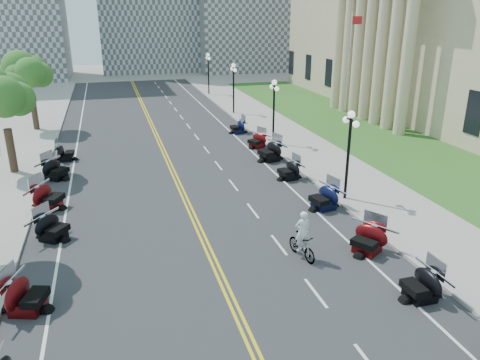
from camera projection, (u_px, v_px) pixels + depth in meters
ground at (210, 254)px, 20.50m from camera, size 160.00×160.00×0.00m
road at (176, 179)px, 29.53m from camera, size 16.00×90.00×0.01m
centerline_yellow_a at (175, 179)px, 29.50m from camera, size 0.12×90.00×0.00m
centerline_yellow_b at (178, 179)px, 29.56m from camera, size 0.12×90.00×0.00m
edge_line_north at (272, 170)px, 31.17m from camera, size 0.12×90.00×0.00m
edge_line_south at (70, 189)px, 27.89m from camera, size 0.12×90.00×0.00m
lane_dash_5 at (316, 293)px, 17.69m from camera, size 0.12×2.00×0.00m
lane_dash_6 at (279, 245)px, 21.31m from camera, size 0.12×2.00×0.00m
lane_dash_7 at (253, 211)px, 24.93m from camera, size 0.12×2.00×0.00m
lane_dash_8 at (233, 185)px, 28.54m from camera, size 0.12×2.00×0.00m
lane_dash_9 at (218, 165)px, 32.16m from camera, size 0.12×2.00×0.00m
lane_dash_10 at (206, 150)px, 35.77m from camera, size 0.12×2.00×0.00m
lane_dash_11 at (197, 137)px, 39.39m from camera, size 0.12×2.00×0.00m
lane_dash_12 at (188, 126)px, 43.00m from camera, size 0.12×2.00×0.00m
lane_dash_13 at (181, 117)px, 46.62m from camera, size 0.12×2.00×0.00m
lane_dash_14 at (176, 109)px, 50.23m from camera, size 0.12×2.00×0.00m
lane_dash_15 at (170, 103)px, 53.85m from camera, size 0.12×2.00×0.00m
lane_dash_16 at (166, 97)px, 57.47m from camera, size 0.12×2.00×0.00m
lane_dash_17 at (162, 92)px, 61.08m from camera, size 0.12×2.00×0.00m
lane_dash_18 at (159, 87)px, 64.70m from camera, size 0.12×2.00×0.00m
lane_dash_19 at (155, 83)px, 68.31m from camera, size 0.12×2.00×0.00m
sidewalk_north at (328, 164)px, 32.19m from camera, size 5.00×90.00×0.15m
lawn at (360, 131)px, 41.22m from camera, size 9.00×60.00×0.10m
distant_block_c at (252, 4)px, 81.10m from camera, size 20.00×14.00×22.00m
street_lamp_2 at (348, 156)px, 25.42m from camera, size 0.50×1.20×4.90m
street_lamp_3 at (274, 112)px, 36.27m from camera, size 0.50×1.20×4.90m
street_lamp_4 at (234, 89)px, 47.11m from camera, size 0.50×1.20×4.90m
street_lamp_5 at (208, 74)px, 57.96m from camera, size 0.50×1.20×4.90m
flagpole at (348, 68)px, 43.27m from camera, size 1.10×0.20×10.00m
tree_3 at (3, 101)px, 28.96m from camera, size 4.80×4.80×9.20m
tree_4 at (29, 76)px, 39.81m from camera, size 4.80×4.80×9.20m
motorcycle_n_4 at (421, 283)px, 17.13m from camera, size 1.91×1.91×1.31m
motorcycle_n_5 at (368, 238)px, 20.45m from camera, size 2.72×2.72×1.38m
motorcycle_n_6 at (324, 197)px, 24.96m from camera, size 2.38×2.38×1.40m
motorcycle_n_7 at (289, 169)px, 29.39m from camera, size 2.13×2.13×1.29m
motorcycle_n_8 at (270, 150)px, 32.97m from camera, size 2.64×2.64×1.52m
motorcycle_n_9 at (257, 140)px, 36.16m from camera, size 2.41×2.41×1.26m
motorcycle_n_10 at (238, 126)px, 40.41m from camera, size 1.93×1.93×1.27m
motorcycle_s_5 at (26, 294)px, 16.42m from camera, size 2.54×2.54×1.41m
motorcycle_s_6 at (52, 226)px, 21.62m from camera, size 2.67×2.67×1.34m
motorcycle_s_7 at (48, 196)px, 24.96m from camera, size 2.85×2.85×1.50m
motorcycle_s_8 at (55, 169)px, 29.35m from camera, size 2.82×2.82×1.42m
motorcycle_s_9 at (65, 152)px, 33.04m from camera, size 1.95×1.95×1.27m
bicycle at (302, 246)px, 20.02m from camera, size 0.91×1.95×1.13m
cyclist_rider at (303, 215)px, 19.52m from camera, size 0.67×0.44×1.83m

